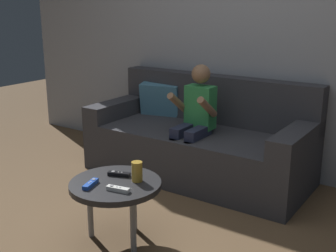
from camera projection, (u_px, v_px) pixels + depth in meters
wall_back at (250, 25)px, 3.62m from camera, size 5.14×0.05×2.50m
couch at (199, 142)px, 3.70m from camera, size 1.85×0.80×0.82m
person_seated_on_couch at (195, 118)px, 3.45m from camera, size 0.32×0.40×0.96m
coffee_table at (116, 188)px, 2.62m from camera, size 0.55×0.55×0.39m
game_remote_white_near_edge at (117, 189)px, 2.48m from camera, size 0.14×0.06×0.03m
game_remote_black_center at (119, 174)px, 2.70m from camera, size 0.14×0.08×0.03m
game_remote_blue_far_corner at (91, 184)px, 2.55m from camera, size 0.07×0.14×0.03m
soda_can at (137, 171)px, 2.61m from camera, size 0.07×0.07×0.12m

